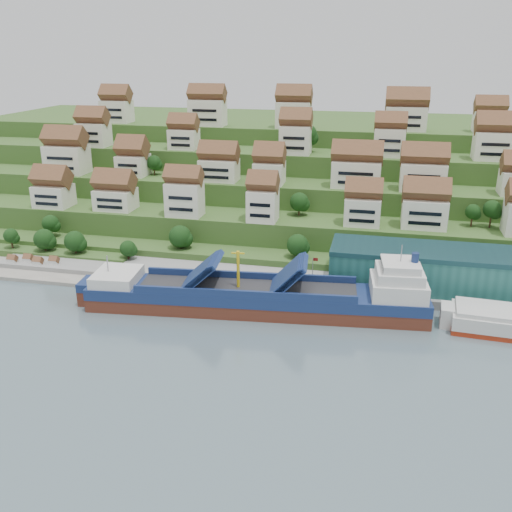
# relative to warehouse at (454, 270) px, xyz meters

# --- Properties ---
(ground) EXTENTS (300.00, 300.00, 0.00)m
(ground) POSITION_rel_warehouse_xyz_m (-52.00, -17.00, -7.20)
(ground) COLOR slate
(ground) RESTS_ON ground
(quay) EXTENTS (180.00, 14.00, 2.20)m
(quay) POSITION_rel_warehouse_xyz_m (-32.00, -2.00, -6.10)
(quay) COLOR gray
(quay) RESTS_ON ground
(pebble_beach) EXTENTS (45.00, 20.00, 1.00)m
(pebble_beach) POSITION_rel_warehouse_xyz_m (-110.00, -5.00, -6.70)
(pebble_beach) COLOR gray
(pebble_beach) RESTS_ON ground
(hillside) EXTENTS (260.00, 128.00, 31.00)m
(hillside) POSITION_rel_warehouse_xyz_m (-52.00, 86.55, 3.46)
(hillside) COLOR #2D4C1E
(hillside) RESTS_ON ground
(hillside_village) EXTENTS (156.59, 63.51, 29.49)m
(hillside_village) POSITION_rel_warehouse_xyz_m (-51.31, 43.81, 17.35)
(hillside_village) COLOR white
(hillside_village) RESTS_ON ground
(hillside_trees) EXTENTS (140.21, 62.16, 31.23)m
(hillside_trees) POSITION_rel_warehouse_xyz_m (-65.23, 24.98, 8.23)
(hillside_trees) COLOR #183D14
(hillside_trees) RESTS_ON ground
(warehouse) EXTENTS (60.00, 15.00, 10.00)m
(warehouse) POSITION_rel_warehouse_xyz_m (0.00, 0.00, 0.00)
(warehouse) COLOR #266862
(warehouse) RESTS_ON quay
(flagpole) EXTENTS (1.28, 0.16, 8.00)m
(flagpole) POSITION_rel_warehouse_xyz_m (-33.89, -7.00, -0.32)
(flagpole) COLOR gray
(flagpole) RESTS_ON quay
(beach_huts) EXTENTS (14.40, 3.70, 2.20)m
(beach_huts) POSITION_rel_warehouse_xyz_m (-112.00, -6.25, -5.10)
(beach_huts) COLOR white
(beach_huts) RESTS_ON pebble_beach
(cargo_ship) EXTENTS (79.95, 19.93, 17.57)m
(cargo_ship) POSITION_rel_warehouse_xyz_m (-43.69, -17.99, -3.87)
(cargo_ship) COLOR #57281A
(cargo_ship) RESTS_ON ground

